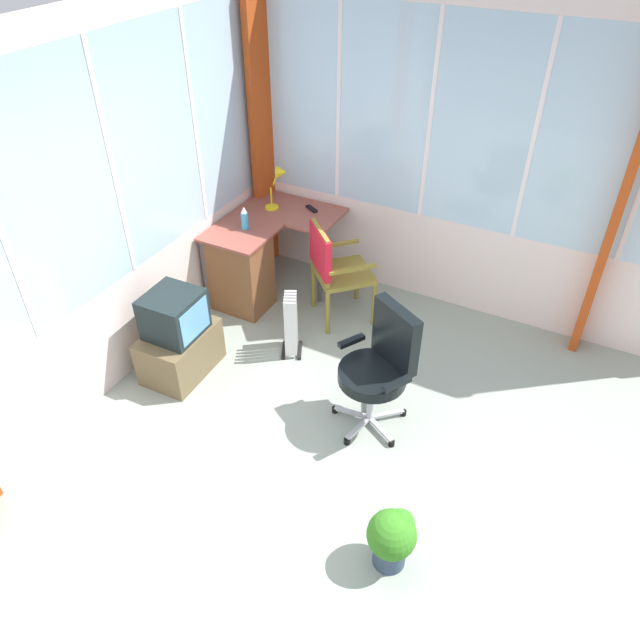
{
  "coord_description": "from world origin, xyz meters",
  "views": [
    {
      "loc": [
        -2.4,
        -1.05,
        3.43
      ],
      "look_at": [
        0.76,
        0.6,
        0.69
      ],
      "focal_mm": 33.72,
      "sensor_mm": 36.0,
      "label": 1
    }
  ],
  "objects_px": {
    "office_chair": "(382,361)",
    "spray_bottle": "(245,218)",
    "tv_on_stand": "(178,338)",
    "space_heater": "(291,322)",
    "wooden_armchair": "(330,263)",
    "desk_lamp": "(279,180)",
    "desk": "(244,266)",
    "potted_plant": "(392,537)",
    "tv_remote": "(312,209)"
  },
  "relations": [
    {
      "from": "office_chair",
      "to": "spray_bottle",
      "type": "bearing_deg",
      "value": 62.38
    },
    {
      "from": "tv_on_stand",
      "to": "space_heater",
      "type": "bearing_deg",
      "value": -46.65
    },
    {
      "from": "spray_bottle",
      "to": "wooden_armchair",
      "type": "relative_size",
      "value": 0.23
    },
    {
      "from": "desk_lamp",
      "to": "office_chair",
      "type": "distance_m",
      "value": 2.25
    },
    {
      "from": "office_chair",
      "to": "space_heater",
      "type": "bearing_deg",
      "value": 67.7
    },
    {
      "from": "desk",
      "to": "potted_plant",
      "type": "distance_m",
      "value": 2.95
    },
    {
      "from": "office_chair",
      "to": "wooden_armchair",
      "type": "bearing_deg",
      "value": 42.74
    },
    {
      "from": "desk_lamp",
      "to": "spray_bottle",
      "type": "relative_size",
      "value": 1.88
    },
    {
      "from": "desk",
      "to": "tv_on_stand",
      "type": "relative_size",
      "value": 1.53
    },
    {
      "from": "desk",
      "to": "tv_remote",
      "type": "distance_m",
      "value": 0.86
    },
    {
      "from": "wooden_armchair",
      "to": "office_chair",
      "type": "distance_m",
      "value": 1.33
    },
    {
      "from": "office_chair",
      "to": "potted_plant",
      "type": "xyz_separation_m",
      "value": [
        -1.06,
        -0.54,
        -0.33
      ]
    },
    {
      "from": "space_heater",
      "to": "spray_bottle",
      "type": "bearing_deg",
      "value": 56.11
    },
    {
      "from": "space_heater",
      "to": "office_chair",
      "type": "bearing_deg",
      "value": -112.3
    },
    {
      "from": "tv_remote",
      "to": "wooden_armchair",
      "type": "relative_size",
      "value": 0.16
    },
    {
      "from": "spray_bottle",
      "to": "space_heater",
      "type": "bearing_deg",
      "value": -123.89
    },
    {
      "from": "desk_lamp",
      "to": "tv_remote",
      "type": "distance_m",
      "value": 0.4
    },
    {
      "from": "desk",
      "to": "spray_bottle",
      "type": "relative_size",
      "value": 5.42
    },
    {
      "from": "space_heater",
      "to": "potted_plant",
      "type": "xyz_separation_m",
      "value": [
        -1.47,
        -1.52,
        -0.05
      ]
    },
    {
      "from": "tv_remote",
      "to": "office_chair",
      "type": "bearing_deg",
      "value": -107.36
    },
    {
      "from": "desk_lamp",
      "to": "tv_on_stand",
      "type": "xyz_separation_m",
      "value": [
        -1.68,
        -0.0,
        -0.7
      ]
    },
    {
      "from": "desk",
      "to": "wooden_armchair",
      "type": "relative_size",
      "value": 1.23
    },
    {
      "from": "office_chair",
      "to": "potted_plant",
      "type": "relative_size",
      "value": 2.35
    },
    {
      "from": "office_chair",
      "to": "tv_on_stand",
      "type": "distance_m",
      "value": 1.71
    },
    {
      "from": "wooden_armchair",
      "to": "desk_lamp",
      "type": "bearing_deg",
      "value": 59.36
    },
    {
      "from": "space_heater",
      "to": "potted_plant",
      "type": "distance_m",
      "value": 2.11
    },
    {
      "from": "tv_remote",
      "to": "potted_plant",
      "type": "bearing_deg",
      "value": -113.04
    },
    {
      "from": "spray_bottle",
      "to": "office_chair",
      "type": "relative_size",
      "value": 0.21
    },
    {
      "from": "spray_bottle",
      "to": "space_heater",
      "type": "distance_m",
      "value": 1.07
    },
    {
      "from": "office_chair",
      "to": "space_heater",
      "type": "distance_m",
      "value": 1.1
    },
    {
      "from": "desk",
      "to": "desk_lamp",
      "type": "xyz_separation_m",
      "value": [
        0.61,
        -0.05,
        0.62
      ]
    },
    {
      "from": "spray_bottle",
      "to": "office_chair",
      "type": "bearing_deg",
      "value": -117.62
    },
    {
      "from": "desk",
      "to": "potted_plant",
      "type": "bearing_deg",
      "value": -129.71
    },
    {
      "from": "desk",
      "to": "office_chair",
      "type": "distance_m",
      "value": 1.92
    },
    {
      "from": "desk",
      "to": "desk_lamp",
      "type": "bearing_deg",
      "value": -4.89
    },
    {
      "from": "tv_on_stand",
      "to": "space_heater",
      "type": "xyz_separation_m",
      "value": [
        0.65,
        -0.69,
        -0.04
      ]
    },
    {
      "from": "space_heater",
      "to": "tv_on_stand",
      "type": "bearing_deg",
      "value": 133.35
    },
    {
      "from": "tv_remote",
      "to": "potted_plant",
      "type": "relative_size",
      "value": 0.35
    },
    {
      "from": "wooden_armchair",
      "to": "potted_plant",
      "type": "relative_size",
      "value": 2.22
    },
    {
      "from": "spray_bottle",
      "to": "potted_plant",
      "type": "height_order",
      "value": "spray_bottle"
    },
    {
      "from": "desk_lamp",
      "to": "tv_on_stand",
      "type": "height_order",
      "value": "desk_lamp"
    },
    {
      "from": "spray_bottle",
      "to": "office_chair",
      "type": "distance_m",
      "value": 1.98
    },
    {
      "from": "wooden_armchair",
      "to": "potted_plant",
      "type": "xyz_separation_m",
      "value": [
        -2.04,
        -1.44,
        -0.35
      ]
    },
    {
      "from": "desk_lamp",
      "to": "wooden_armchair",
      "type": "relative_size",
      "value": 0.43
    },
    {
      "from": "desk_lamp",
      "to": "desk",
      "type": "bearing_deg",
      "value": 175.11
    },
    {
      "from": "tv_on_stand",
      "to": "potted_plant",
      "type": "distance_m",
      "value": 2.36
    },
    {
      "from": "tv_remote",
      "to": "wooden_armchair",
      "type": "distance_m",
      "value": 0.73
    },
    {
      "from": "office_chair",
      "to": "tv_on_stand",
      "type": "relative_size",
      "value": 1.32
    },
    {
      "from": "wooden_armchair",
      "to": "tv_on_stand",
      "type": "distance_m",
      "value": 1.47
    },
    {
      "from": "office_chair",
      "to": "tv_on_stand",
      "type": "height_order",
      "value": "office_chair"
    }
  ]
}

